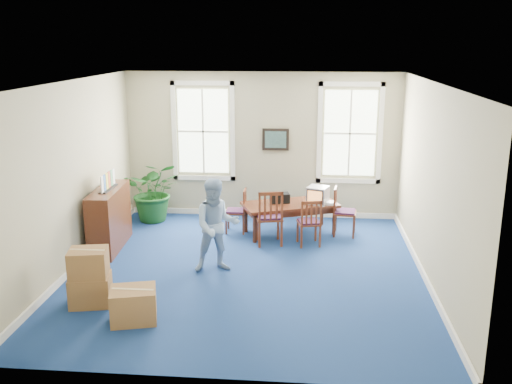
# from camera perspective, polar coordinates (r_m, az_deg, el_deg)

# --- Properties ---
(floor) EXTENTS (6.50, 6.50, 0.00)m
(floor) POSITION_cam_1_polar(r_m,az_deg,el_deg) (9.91, -0.89, -7.88)
(floor) COLOR navy
(floor) RESTS_ON ground
(ceiling) EXTENTS (6.50, 6.50, 0.00)m
(ceiling) POSITION_cam_1_polar(r_m,az_deg,el_deg) (9.16, -0.97, 10.90)
(ceiling) COLOR white
(ceiling) RESTS_ON ground
(wall_back) EXTENTS (6.50, 0.00, 6.50)m
(wall_back) POSITION_cam_1_polar(r_m,az_deg,el_deg) (12.57, 0.61, 4.66)
(wall_back) COLOR tan
(wall_back) RESTS_ON ground
(wall_front) EXTENTS (6.50, 0.00, 6.50)m
(wall_front) POSITION_cam_1_polar(r_m,az_deg,el_deg) (6.32, -3.99, -5.90)
(wall_front) COLOR tan
(wall_front) RESTS_ON ground
(wall_left) EXTENTS (0.00, 6.50, 6.50)m
(wall_left) POSITION_cam_1_polar(r_m,az_deg,el_deg) (10.16, -18.01, 1.43)
(wall_left) COLOR tan
(wall_left) RESTS_ON ground
(wall_right) EXTENTS (0.00, 6.50, 6.50)m
(wall_right) POSITION_cam_1_polar(r_m,az_deg,el_deg) (9.58, 17.22, 0.71)
(wall_right) COLOR tan
(wall_right) RESTS_ON ground
(baseboard_back) EXTENTS (6.00, 0.04, 0.12)m
(baseboard_back) POSITION_cam_1_polar(r_m,az_deg,el_deg) (12.91, 0.58, -2.10)
(baseboard_back) COLOR white
(baseboard_back) RESTS_ON ground
(baseboard_left) EXTENTS (0.04, 6.50, 0.12)m
(baseboard_left) POSITION_cam_1_polar(r_m,az_deg,el_deg) (10.60, -17.19, -6.69)
(baseboard_left) COLOR white
(baseboard_left) RESTS_ON ground
(baseboard_right) EXTENTS (0.04, 6.50, 0.12)m
(baseboard_right) POSITION_cam_1_polar(r_m,az_deg,el_deg) (10.05, 16.38, -7.83)
(baseboard_right) COLOR white
(baseboard_right) RESTS_ON ground
(window_left) EXTENTS (1.40, 0.12, 2.20)m
(window_left) POSITION_cam_1_polar(r_m,az_deg,el_deg) (12.67, -5.30, 6.05)
(window_left) COLOR white
(window_left) RESTS_ON ground
(window_right) EXTENTS (1.40, 0.12, 2.20)m
(window_right) POSITION_cam_1_polar(r_m,az_deg,el_deg) (12.50, 9.37, 5.80)
(window_right) COLOR white
(window_right) RESTS_ON ground
(wall_picture) EXTENTS (0.58, 0.06, 0.48)m
(wall_picture) POSITION_cam_1_polar(r_m,az_deg,el_deg) (12.48, 1.97, 5.28)
(wall_picture) COLOR black
(wall_picture) RESTS_ON ground
(conference_table) EXTENTS (2.07, 1.48, 0.64)m
(conference_table) POSITION_cam_1_polar(r_m,az_deg,el_deg) (11.68, 3.40, -2.64)
(conference_table) COLOR #4C2213
(conference_table) RESTS_ON ground
(crt_tv) EXTENTS (0.50, 0.52, 0.35)m
(crt_tv) POSITION_cam_1_polar(r_m,az_deg,el_deg) (11.58, 6.20, -0.30)
(crt_tv) COLOR #B7B7BC
(crt_tv) RESTS_ON conference_table
(game_console) EXTENTS (0.19, 0.23, 0.05)m
(game_console) POSITION_cam_1_polar(r_m,az_deg,el_deg) (11.59, 7.45, -1.09)
(game_console) COLOR white
(game_console) RESTS_ON conference_table
(equipment_bag) EXTENTS (0.44, 0.33, 0.19)m
(equipment_bag) POSITION_cam_1_polar(r_m,az_deg,el_deg) (11.61, 2.38, -0.58)
(equipment_bag) COLOR black
(equipment_bag) RESTS_ON conference_table
(chair_near_left) EXTENTS (0.58, 0.58, 1.10)m
(chair_near_left) POSITION_cam_1_polar(r_m,az_deg,el_deg) (11.02, 1.31, -2.46)
(chair_near_left) COLOR maroon
(chair_near_left) RESTS_ON ground
(chair_near_right) EXTENTS (0.50, 0.50, 0.93)m
(chair_near_right) POSITION_cam_1_polar(r_m,az_deg,el_deg) (11.02, 5.31, -2.98)
(chair_near_right) COLOR maroon
(chair_near_right) RESTS_ON ground
(chair_end_left) EXTENTS (0.41, 0.41, 0.90)m
(chair_end_left) POSITION_cam_1_polar(r_m,az_deg,el_deg) (11.72, -2.04, -1.89)
(chair_end_left) COLOR maroon
(chair_end_left) RESTS_ON ground
(chair_end_right) EXTENTS (0.49, 0.49, 0.99)m
(chair_end_right) POSITION_cam_1_polar(r_m,az_deg,el_deg) (11.66, 8.89, -1.95)
(chair_end_right) COLOR maroon
(chair_end_right) RESTS_ON ground
(man) EXTENTS (0.93, 0.80, 1.62)m
(man) POSITION_cam_1_polar(r_m,az_deg,el_deg) (9.67, -3.97, -3.37)
(man) COLOR #8BAAD0
(man) RESTS_ON ground
(credenza) EXTENTS (0.53, 1.57, 1.22)m
(credenza) POSITION_cam_1_polar(r_m,az_deg,el_deg) (11.13, -14.46, -2.45)
(credenza) COLOR #4C2213
(credenza) RESTS_ON ground
(brochure_rack) EXTENTS (0.14, 0.77, 0.34)m
(brochure_rack) POSITION_cam_1_polar(r_m,az_deg,el_deg) (10.92, -14.61, 1.45)
(brochure_rack) COLOR #99999E
(brochure_rack) RESTS_ON credenza
(potted_plant) EXTENTS (1.34, 1.21, 1.34)m
(potted_plant) POSITION_cam_1_polar(r_m,az_deg,el_deg) (12.60, -10.13, 0.10)
(potted_plant) COLOR #144618
(potted_plant) RESTS_ON ground
(cardboard_boxes) EXTENTS (1.87, 1.87, 0.91)m
(cardboard_boxes) POSITION_cam_1_polar(r_m,az_deg,el_deg) (8.94, -14.69, -7.87)
(cardboard_boxes) COLOR #9A6A3C
(cardboard_boxes) RESTS_ON ground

